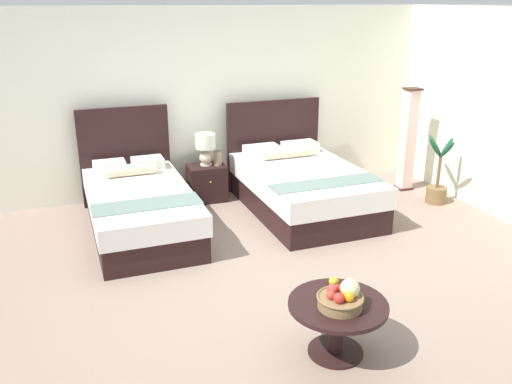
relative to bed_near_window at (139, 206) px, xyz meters
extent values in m
cube|color=gray|center=(1.05, -1.61, -0.32)|extent=(10.31, 9.24, 0.02)
cube|color=white|center=(1.05, 1.21, 0.96)|extent=(10.31, 0.12, 2.55)
cube|color=black|center=(0.00, -0.09, -0.16)|extent=(1.16, 2.15, 0.31)
cube|color=white|center=(0.00, -0.09, 0.11)|extent=(1.20, 2.19, 0.24)
cube|color=black|center=(-0.03, 1.00, 0.34)|extent=(1.18, 0.09, 1.32)
cube|color=white|center=(-0.26, 0.70, 0.30)|extent=(0.40, 0.31, 0.14)
cube|color=white|center=(0.22, 0.72, 0.30)|extent=(0.40, 0.31, 0.14)
cylinder|color=beige|center=(-0.01, 0.47, 0.31)|extent=(0.61, 0.17, 0.15)
cube|color=slate|center=(0.02, -0.62, 0.24)|extent=(1.17, 0.42, 0.01)
cube|color=black|center=(2.11, -0.09, -0.15)|extent=(1.37, 2.12, 0.32)
cube|color=white|center=(2.11, -0.09, 0.14)|extent=(1.41, 2.17, 0.26)
cube|color=black|center=(2.08, 0.98, 0.33)|extent=(1.40, 0.10, 1.29)
cube|color=white|center=(1.80, 0.69, 0.34)|extent=(0.48, 0.31, 0.14)
cube|color=white|center=(2.38, 0.70, 0.34)|extent=(0.48, 0.31, 0.14)
cylinder|color=beige|center=(2.09, 0.45, 0.34)|extent=(0.73, 0.17, 0.15)
cube|color=slate|center=(2.12, -0.70, 0.27)|extent=(1.39, 0.38, 0.01)
cube|color=black|center=(1.02, 0.74, -0.06)|extent=(0.50, 0.38, 0.50)
sphere|color=tan|center=(1.02, 0.54, 0.01)|extent=(0.02, 0.02, 0.02)
cylinder|color=beige|center=(1.02, 0.76, 0.20)|extent=(0.16, 0.16, 0.02)
ellipsoid|color=beige|center=(1.02, 0.76, 0.29)|extent=(0.18, 0.18, 0.18)
cylinder|color=#99844C|center=(1.02, 0.76, 0.40)|extent=(0.02, 0.02, 0.04)
cylinder|color=silver|center=(1.02, 0.76, 0.52)|extent=(0.27, 0.27, 0.20)
cylinder|color=#917B5E|center=(1.17, 0.70, 0.28)|extent=(0.11, 0.11, 0.19)
torus|color=#917B5E|center=(1.17, 0.70, 0.38)|extent=(0.10, 0.10, 0.01)
cylinder|color=black|center=(1.12, -2.94, -0.30)|extent=(0.44, 0.44, 0.02)
cylinder|color=black|center=(1.12, -2.94, -0.10)|extent=(0.11, 0.11, 0.42)
cylinder|color=black|center=(1.12, -2.94, 0.12)|extent=(0.77, 0.77, 0.04)
cylinder|color=olive|center=(1.10, -3.00, 0.18)|extent=(0.34, 0.34, 0.09)
torus|color=olive|center=(1.10, -3.00, 0.22)|extent=(0.36, 0.36, 0.02)
sphere|color=orange|center=(1.13, -3.07, 0.26)|extent=(0.08, 0.08, 0.08)
sphere|color=beige|center=(1.17, -3.00, 0.29)|extent=(0.15, 0.15, 0.15)
sphere|color=red|center=(1.14, -2.93, 0.26)|extent=(0.07, 0.07, 0.07)
sphere|color=#B43730|center=(1.07, -2.93, 0.26)|extent=(0.08, 0.08, 0.08)
sphere|color=#AD362A|center=(1.02, -2.99, 0.25)|extent=(0.07, 0.07, 0.07)
sphere|color=red|center=(1.06, -3.06, 0.26)|extent=(0.08, 0.08, 0.08)
sphere|color=gold|center=(1.20, -2.70, 0.18)|extent=(0.08, 0.08, 0.08)
cube|color=#40231C|center=(3.86, 0.26, -0.30)|extent=(0.21, 0.21, 0.03)
cube|color=beige|center=(3.86, 0.26, 0.43)|extent=(0.17, 0.17, 1.42)
cube|color=#40231C|center=(3.86, 0.26, 1.15)|extent=(0.21, 0.21, 0.02)
cylinder|color=brown|center=(3.95, -0.38, -0.20)|extent=(0.27, 0.27, 0.22)
cylinder|color=brown|center=(3.95, -0.38, 0.12)|extent=(0.04, 0.04, 0.43)
ellipsoid|color=#1A4F33|center=(4.05, -0.36, 0.45)|extent=(0.24, 0.10, 0.28)
ellipsoid|color=#1A4F33|center=(3.97, -0.21, 0.44)|extent=(0.10, 0.37, 0.28)
ellipsoid|color=#1A4F33|center=(3.85, -0.38, 0.47)|extent=(0.25, 0.07, 0.30)
ellipsoid|color=#1A4F33|center=(3.93, -0.52, 0.47)|extent=(0.10, 0.33, 0.32)
camera|label=1|loc=(-0.64, -6.11, 2.32)|focal=37.84mm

